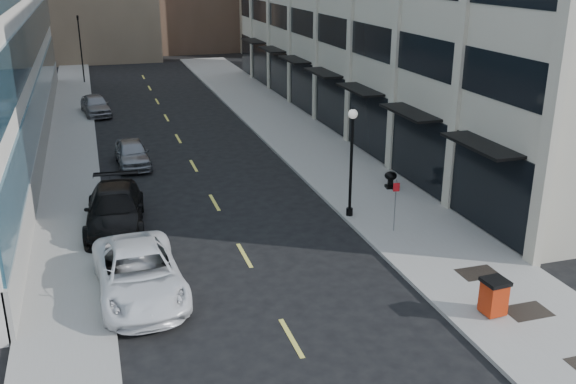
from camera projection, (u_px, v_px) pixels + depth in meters
ground at (313, 377)px, 17.49m from camera, size 160.00×160.00×0.00m
sidewalk_right at (321, 153)px, 37.52m from camera, size 5.00×80.00×0.15m
sidewalk_left at (70, 175)px, 33.62m from camera, size 3.00×80.00×0.15m
grate_mid at (527, 311)px, 20.45m from camera, size 1.40×1.00×0.01m
grate_far at (478, 273)px, 22.97m from camera, size 1.40×1.00×0.01m
road_centerline at (203, 183)px, 32.76m from camera, size 0.15×68.20×0.01m
traffic_signal at (78, 20)px, 57.13m from camera, size 0.66×0.66×6.98m
car_white_van at (139, 274)px, 21.46m from camera, size 3.00×6.05×1.65m
car_black_pickup at (115, 210)px, 26.91m from camera, size 2.84×5.99×1.69m
car_silver_sedan at (132, 153)px, 35.22m from camera, size 1.90×4.36×1.46m
car_grey_sedan at (96, 105)px, 46.80m from camera, size 2.35×4.64×1.51m
trash_bin at (494, 296)px, 20.10m from camera, size 0.79×0.86×1.21m
lamppost at (352, 153)px, 27.21m from camera, size 0.40×0.40×4.85m
sign_post at (396, 198)px, 26.07m from camera, size 0.26×0.08×2.25m
urn_planter at (391, 178)px, 31.41m from camera, size 0.60×0.60×0.83m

